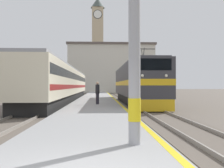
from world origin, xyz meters
TOP-DOWN VIEW (x-y plane):
  - ground_plane at (0.00, 30.00)m, footprint 200.00×200.00m
  - platform at (0.00, 25.00)m, footprint 4.37×140.00m
  - rail_track_near at (3.98, 25.00)m, footprint 2.83×140.00m
  - rail_track_far at (-3.84, 25.00)m, footprint 2.83×140.00m
  - locomotive_train at (3.98, 22.04)m, footprint 2.92×18.45m
  - passenger_train at (-3.84, 27.54)m, footprint 2.92×35.36m
  - catenary_mast at (1.36, 2.49)m, footprint 3.03×0.33m
  - person_on_platform at (0.17, 17.15)m, footprint 0.34×0.34m
  - clock_tower at (-0.24, 69.68)m, footprint 3.93×3.93m
  - station_building at (3.24, 62.39)m, footprint 21.89×8.04m

SIDE VIEW (x-z plane):
  - ground_plane at x=0.00m, z-range 0.00..0.00m
  - rail_track_near at x=3.98m, z-range -0.05..0.11m
  - rail_track_far at x=-3.84m, z-range -0.05..0.11m
  - platform at x=0.00m, z-range 0.00..0.30m
  - person_on_platform at x=0.17m, z-range 0.35..2.19m
  - locomotive_train at x=3.98m, z-range -0.44..4.49m
  - passenger_train at x=-3.84m, z-range 0.15..3.98m
  - catenary_mast at x=1.36m, z-range 0.24..7.66m
  - station_building at x=3.24m, z-range 0.03..12.36m
  - clock_tower at x=-0.24m, z-range 0.69..27.30m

